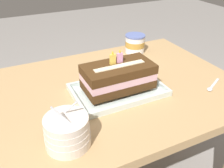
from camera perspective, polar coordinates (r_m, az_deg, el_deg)
name	(u,v)px	position (r m, az deg, el deg)	size (l,w,h in m)	color
dining_table	(106,108)	(1.07, -1.30, -5.57)	(1.13, 0.77, 0.69)	tan
foil_tray	(118,91)	(0.98, 1.40, -1.57)	(0.36, 0.23, 0.02)	silver
birthday_cake	(118,76)	(0.95, 1.45, 1.82)	(0.27, 0.14, 0.15)	#452A13
bowl_stack	(67,131)	(0.74, -10.40, -10.84)	(0.14, 0.14, 0.15)	silver
ice_cream_tub	(135,44)	(1.33, 5.37, 9.37)	(0.11, 0.11, 0.10)	white
serving_spoon_near_tray	(211,87)	(1.09, 22.16, -0.72)	(0.12, 0.07, 0.01)	silver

